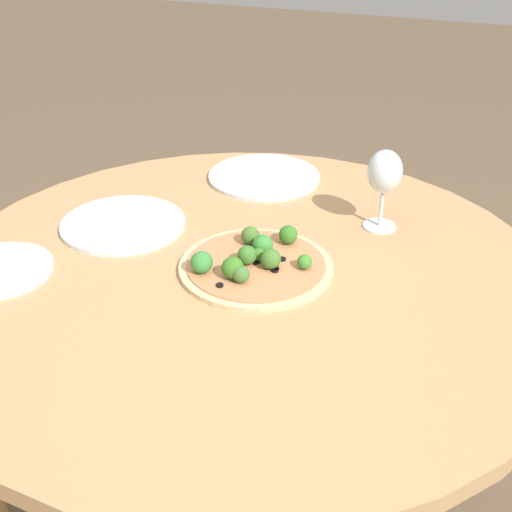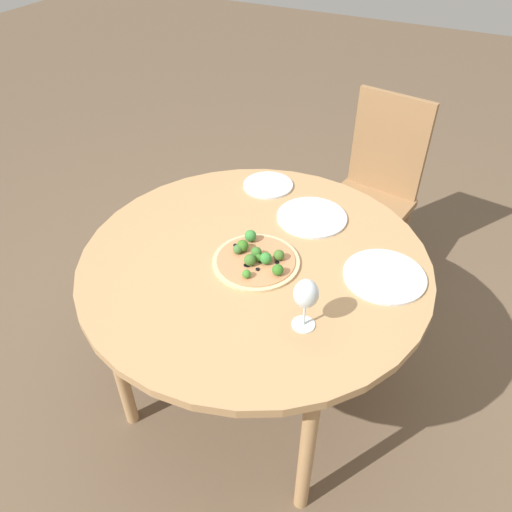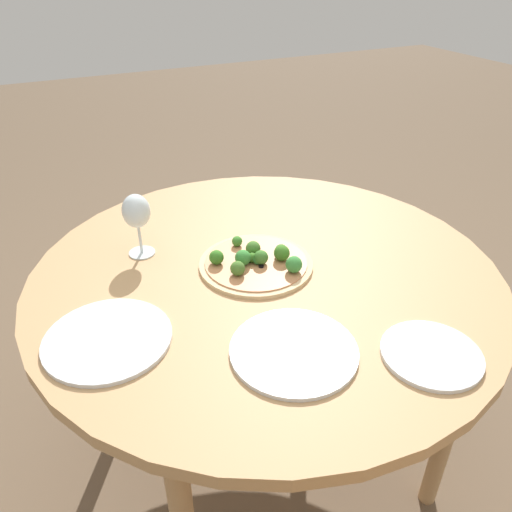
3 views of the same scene
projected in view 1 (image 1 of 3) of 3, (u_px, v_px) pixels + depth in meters
dining_table at (242, 298)px, 1.41m from camera, size 1.22×1.22×0.74m
pizza at (254, 263)px, 1.38m from camera, size 0.30×0.30×0.06m
wine_glass at (385, 174)px, 1.48m from camera, size 0.07×0.07×0.18m
plate_near at (264, 176)px, 1.76m from camera, size 0.27×0.27×0.01m
plate_far at (123, 224)px, 1.54m from camera, size 0.27×0.27×0.01m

